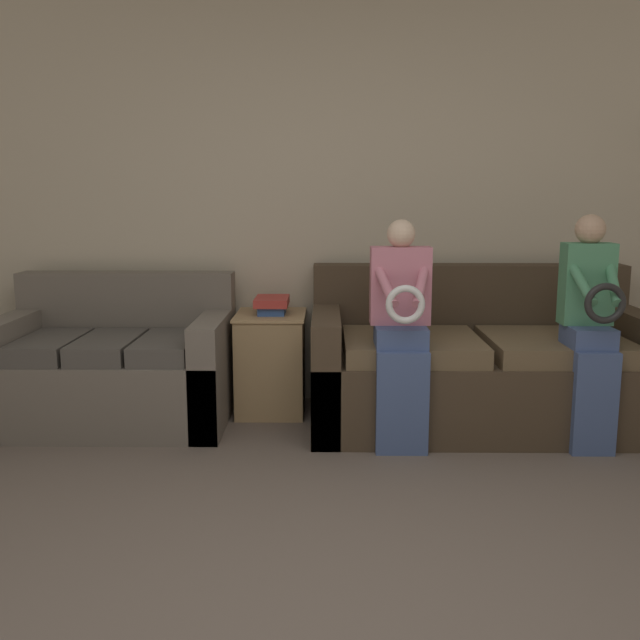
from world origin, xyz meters
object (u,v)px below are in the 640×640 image
(couch_side, at_px, (117,369))
(book_stack, at_px, (272,304))
(child_left_seated, at_px, (401,326))
(side_shelf, at_px, (271,361))
(couch_main, at_px, (477,369))
(child_right_seated, at_px, (590,322))

(couch_side, distance_m, book_stack, 1.02)
(couch_side, bearing_deg, child_left_seated, -14.39)
(side_shelf, bearing_deg, book_stack, 51.68)
(couch_main, xyz_separation_m, child_right_seated, (0.50, -0.42, 0.36))
(child_left_seated, xyz_separation_m, child_right_seated, (1.01, 0.00, 0.03))
(child_right_seated, xyz_separation_m, side_shelf, (-1.75, 0.63, -0.37))
(couch_main, height_order, child_left_seated, child_left_seated)
(couch_main, height_order, side_shelf, couch_main)
(couch_side, xyz_separation_m, child_right_seated, (2.67, -0.42, 0.37))
(book_stack, bearing_deg, couch_main, -10.14)
(side_shelf, bearing_deg, child_left_seated, -40.02)
(couch_side, bearing_deg, side_shelf, 12.35)
(couch_main, relative_size, side_shelf, 3.15)
(couch_main, relative_size, child_left_seated, 1.61)
(book_stack, bearing_deg, couch_side, -167.09)
(couch_main, height_order, child_right_seated, child_right_seated)
(child_left_seated, height_order, child_right_seated, child_right_seated)
(child_left_seated, xyz_separation_m, side_shelf, (-0.75, 0.63, -0.34))
(couch_main, height_order, couch_side, couch_main)
(couch_main, relative_size, book_stack, 6.44)
(couch_main, bearing_deg, couch_side, 179.74)
(couch_main, xyz_separation_m, book_stack, (-1.24, 0.22, 0.35))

